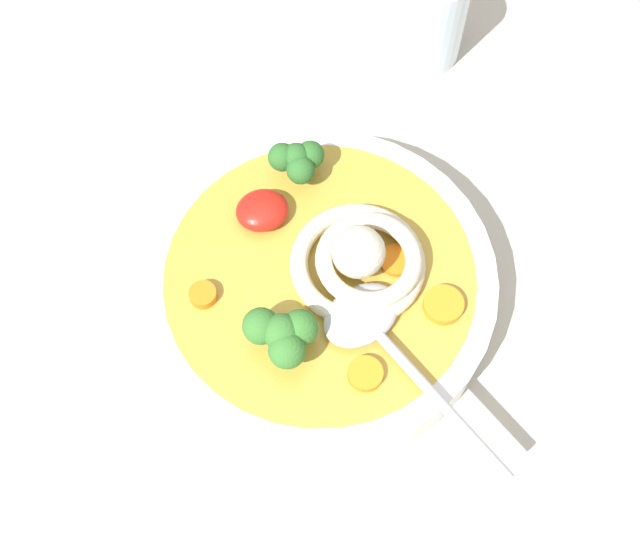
{
  "coord_description": "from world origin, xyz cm",
  "views": [
    {
      "loc": [
        -6.29,
        -20.52,
        60.1
      ],
      "look_at": [
        1.59,
        3.71,
        7.71
      ],
      "focal_mm": 43.89,
      "sensor_mm": 36.0,
      "label": 1
    }
  ],
  "objects": [
    {
      "name": "broccoli_floret_far",
      "position": [
        -2.65,
        -1.1,
        10.25
      ],
      "size": [
        5.13,
        4.41,
        4.05
      ],
      "color": "#7A9E60",
      "rests_on": "soup_bowl"
    },
    {
      "name": "soup_spoon",
      "position": [
        3.77,
        -1.94,
        8.51
      ],
      "size": [
        9.37,
        17.27,
        1.6
      ],
      "rotation": [
        0.0,
        0.0,
        5.08
      ],
      "color": "#B7B7BC",
      "rests_on": "soup_bowl"
    },
    {
      "name": "drinking_glass",
      "position": [
        18.93,
        25.33,
        7.51
      ],
      "size": [
        6.58,
        6.58,
        9.18
      ],
      "primitive_type": "cylinder",
      "color": "silver",
      "rests_on": "table_slab"
    },
    {
      "name": "chili_sauce_dollop",
      "position": [
        -1.06,
        9.83,
        8.62
      ],
      "size": [
        4.06,
        3.66,
        1.83
      ],
      "primitive_type": "ellipsoid",
      "color": "red",
      "rests_on": "soup_bowl"
    },
    {
      "name": "carrot_slice_beside_chili",
      "position": [
        7.39,
        2.97,
        7.92
      ],
      "size": [
        2.62,
        2.62,
        0.44
      ],
      "primitive_type": "cylinder",
      "color": "orange",
      "rests_on": "soup_bowl"
    },
    {
      "name": "noodle_pile",
      "position": [
        4.59,
        3.27,
        9.1
      ],
      "size": [
        11.15,
        10.93,
        4.48
      ],
      "color": "beige",
      "rests_on": "soup_bowl"
    },
    {
      "name": "broccoli_floret_center",
      "position": [
        2.64,
        12.57,
        9.87
      ],
      "size": [
        4.36,
        3.75,
        3.45
      ],
      "color": "#7A9E60",
      "rests_on": "soup_bowl"
    },
    {
      "name": "carrot_slice_extra_b",
      "position": [
        -7.12,
        4.6,
        8.1
      ],
      "size": [
        2.03,
        2.03,
        0.79
      ],
      "primitive_type": "cylinder",
      "color": "orange",
      "rests_on": "soup_bowl"
    },
    {
      "name": "table_slab",
      "position": [
        0.0,
        0.0,
        1.46
      ],
      "size": [
        111.66,
        111.66,
        2.92
      ],
      "primitive_type": "cube",
      "color": "#BCB29E",
      "rests_on": "ground"
    },
    {
      "name": "carrot_slice_right",
      "position": [
        2.16,
        -4.78,
        8.06
      ],
      "size": [
        2.5,
        2.5,
        0.72
      ],
      "primitive_type": "cylinder",
      "color": "orange",
      "rests_on": "soup_bowl"
    },
    {
      "name": "soup_bowl",
      "position": [
        1.59,
        3.71,
        5.39
      ],
      "size": [
        26.64,
        26.64,
        4.79
      ],
      "color": "white",
      "rests_on": "table_slab"
    },
    {
      "name": "carrot_slice_extra_a",
      "position": [
        9.3,
        -1.58,
        8.08
      ],
      "size": [
        2.96,
        2.96,
        0.75
      ],
      "primitive_type": "cylinder",
      "color": "orange",
      "rests_on": "soup_bowl"
    }
  ]
}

